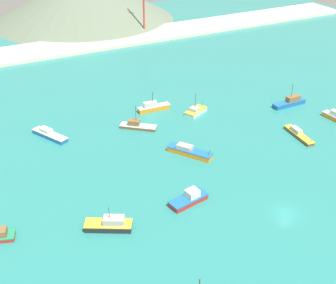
# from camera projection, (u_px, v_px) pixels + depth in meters

# --- Properties ---
(ground) EXTENTS (260.00, 280.00, 0.50)m
(ground) POSITION_uv_depth(u_px,v_px,m) (206.00, 145.00, 112.02)
(ground) COLOR teal
(fishing_boat_1) EXTENTS (10.54, 2.42, 6.62)m
(fishing_boat_1) POSITION_uv_depth(u_px,v_px,m) (290.00, 102.00, 130.58)
(fishing_boat_1) COLOR #1E5BA8
(fishing_boat_1) RESTS_ON ground
(fishing_boat_2) EXTENTS (9.17, 6.85, 5.00)m
(fishing_boat_2) POSITION_uv_depth(u_px,v_px,m) (110.00, 224.00, 84.46)
(fishing_boat_2) COLOR #232328
(fishing_boat_2) RESTS_ON ground
(fishing_boat_4) EXTENTS (9.40, 2.47, 5.78)m
(fishing_boat_4) POSITION_uv_depth(u_px,v_px,m) (153.00, 107.00, 127.60)
(fishing_boat_4) COLOR orange
(fishing_boat_4) RESTS_ON ground
(fishing_boat_5) EXTENTS (8.98, 8.02, 6.44)m
(fishing_boat_5) POSITION_uv_depth(u_px,v_px,m) (137.00, 126.00, 118.65)
(fishing_boat_5) COLOR brown
(fishing_boat_5) RESTS_ON ground
(fishing_boat_6) EXTENTS (8.37, 10.73, 2.80)m
(fishing_boat_6) POSITION_uv_depth(u_px,v_px,m) (189.00, 151.00, 107.26)
(fishing_boat_6) COLOR orange
(fishing_boat_6) RESTS_ON ground
(fishing_boat_10) EXTENTS (7.08, 10.78, 2.18)m
(fishing_boat_10) POSITION_uv_depth(u_px,v_px,m) (49.00, 134.00, 114.53)
(fishing_boat_10) COLOR #1E5BA8
(fishing_boat_10) RESTS_ON ground
(fishing_boat_11) EXTENTS (7.55, 5.76, 6.11)m
(fishing_boat_11) POSITION_uv_depth(u_px,v_px,m) (196.00, 111.00, 126.21)
(fishing_boat_11) COLOR silver
(fishing_boat_11) RESTS_ON ground
(fishing_boat_12) EXTENTS (8.68, 4.50, 2.59)m
(fishing_boat_12) POSITION_uv_depth(u_px,v_px,m) (189.00, 199.00, 91.44)
(fishing_boat_12) COLOR red
(fishing_boat_12) RESTS_ON ground
(fishing_boat_13) EXTENTS (3.18, 10.61, 1.85)m
(fishing_boat_13) POSITION_uv_depth(u_px,v_px,m) (298.00, 134.00, 114.93)
(fishing_boat_13) COLOR brown
(fishing_boat_13) RESTS_ON ground
(beach_strip) EXTENTS (247.00, 18.93, 1.20)m
(beach_strip) POSITION_uv_depth(u_px,v_px,m) (90.00, 43.00, 178.42)
(beach_strip) COLOR beige
(beach_strip) RESTS_ON ground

